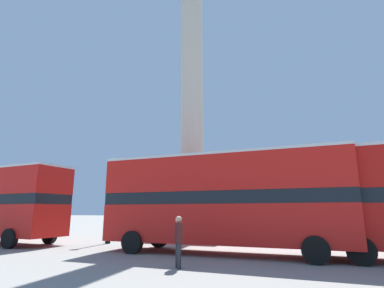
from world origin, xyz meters
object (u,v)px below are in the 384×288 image
at_px(equestrian_statue, 341,213).
at_px(street_lamp, 110,195).
at_px(pedestrian_near_lamp, 178,239).
at_px(bus_a, 221,198).
at_px(monument_column, 192,113).

relative_size(equestrian_statue, street_lamp, 1.16).
xyz_separation_m(equestrian_statue, pedestrian_near_lamp, (-6.17, -13.13, -0.83)).
xyz_separation_m(bus_a, street_lamp, (-7.60, 1.99, 0.39)).
relative_size(equestrian_statue, pedestrian_near_lamp, 3.48).
distance_m(bus_a, pedestrian_near_lamp, 4.07).
xyz_separation_m(bus_a, equestrian_statue, (5.68, 9.38, -0.66)).
bearing_deg(pedestrian_near_lamp, street_lamp, 14.51).
relative_size(street_lamp, pedestrian_near_lamp, 3.01).
height_order(bus_a, street_lamp, street_lamp).
bearing_deg(pedestrian_near_lamp, equestrian_statue, -61.75).
distance_m(street_lamp, pedestrian_near_lamp, 9.33).
distance_m(bus_a, street_lamp, 7.87).
height_order(bus_a, pedestrian_near_lamp, bus_a).
height_order(monument_column, pedestrian_near_lamp, monument_column).
relative_size(bus_a, equestrian_statue, 1.86).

